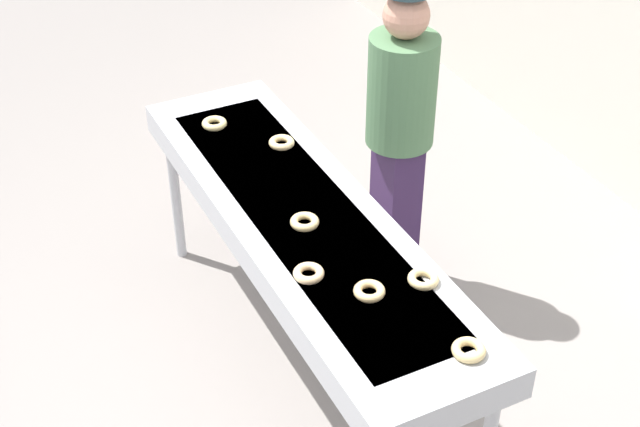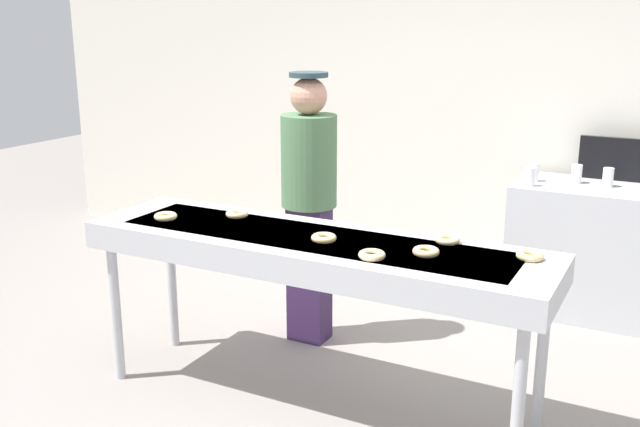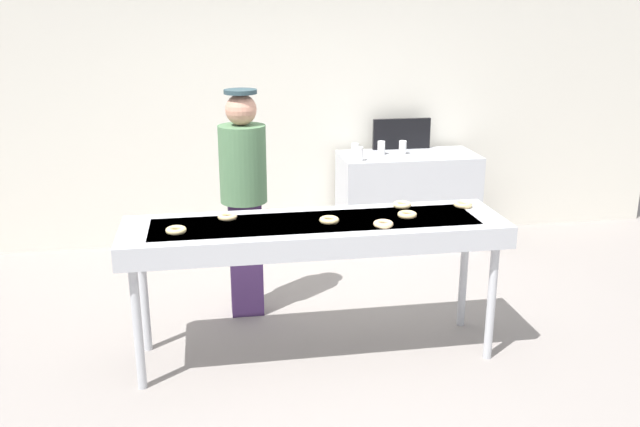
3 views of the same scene
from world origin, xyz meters
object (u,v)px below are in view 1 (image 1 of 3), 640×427
(plain_donut_2, at_px, (305,222))
(plain_donut_3, at_px, (214,123))
(fryer_conveyor, at_px, (304,227))
(worker_baker, at_px, (400,126))
(plain_donut_1, at_px, (469,350))
(plain_donut_6, at_px, (423,279))
(plain_donut_5, at_px, (369,291))
(plain_donut_0, at_px, (309,273))
(plain_donut_4, at_px, (282,143))

(plain_donut_2, relative_size, plain_donut_3, 1.00)
(fryer_conveyor, height_order, plain_donut_2, plain_donut_2)
(fryer_conveyor, relative_size, worker_baker, 1.44)
(plain_donut_1, bearing_deg, plain_donut_6, 171.25)
(fryer_conveyor, xyz_separation_m, plain_donut_5, (0.61, -0.01, 0.10))
(plain_donut_2, distance_m, plain_donut_6, 0.61)
(fryer_conveyor, distance_m, plain_donut_3, 0.88)
(plain_donut_2, bearing_deg, fryer_conveyor, 156.81)
(plain_donut_3, distance_m, plain_donut_6, 1.54)
(plain_donut_1, height_order, plain_donut_6, same)
(plain_donut_5, bearing_deg, plain_donut_0, -141.12)
(plain_donut_6, bearing_deg, plain_donut_3, -168.80)
(plain_donut_3, height_order, plain_donut_4, same)
(plain_donut_2, distance_m, worker_baker, 0.91)
(plain_donut_1, relative_size, plain_donut_5, 1.00)
(plain_donut_0, bearing_deg, plain_donut_6, 58.99)
(plain_donut_2, relative_size, plain_donut_4, 1.00)
(plain_donut_4, bearing_deg, fryer_conveyor, -14.87)
(plain_donut_3, bearing_deg, plain_donut_5, 2.79)
(plain_donut_0, relative_size, plain_donut_2, 1.00)
(plain_donut_5, relative_size, worker_baker, 0.07)
(plain_donut_4, relative_size, plain_donut_5, 1.00)
(plain_donut_3, bearing_deg, fryer_conveyor, 5.21)
(worker_baker, bearing_deg, plain_donut_4, 66.00)
(plain_donut_3, bearing_deg, plain_donut_2, 2.63)
(plain_donut_5, bearing_deg, plain_donut_3, -177.21)
(plain_donut_0, distance_m, plain_donut_4, 1.01)
(plain_donut_0, xyz_separation_m, plain_donut_2, (-0.32, 0.14, 0.00))
(worker_baker, bearing_deg, plain_donut_6, 143.62)
(plain_donut_5, height_order, plain_donut_6, same)
(plain_donut_1, xyz_separation_m, plain_donut_6, (-0.41, 0.06, 0.00))
(fryer_conveyor, height_order, plain_donut_3, plain_donut_3)
(plain_donut_4, relative_size, worker_baker, 0.07)
(plain_donut_0, distance_m, plain_donut_2, 0.35)
(plain_donut_0, distance_m, plain_donut_6, 0.46)
(plain_donut_3, bearing_deg, plain_donut_4, 35.39)
(plain_donut_5, bearing_deg, fryer_conveyor, 179.29)
(plain_donut_0, xyz_separation_m, worker_baker, (-0.81, 0.90, 0.02))
(plain_donut_0, height_order, worker_baker, worker_baker)
(plain_donut_3, relative_size, plain_donut_6, 1.00)
(plain_donut_6, bearing_deg, fryer_conveyor, -161.01)
(worker_baker, bearing_deg, plain_donut_5, 133.64)
(plain_donut_4, bearing_deg, plain_donut_1, 0.31)
(fryer_conveyor, xyz_separation_m, worker_baker, (-0.41, 0.73, 0.11))
(plain_donut_4, xyz_separation_m, worker_baker, (0.14, 0.58, 0.02))
(fryer_conveyor, relative_size, plain_donut_5, 19.45)
(plain_donut_5, bearing_deg, plain_donut_4, 172.41)
(plain_donut_0, bearing_deg, plain_donut_2, 156.92)
(plain_donut_1, xyz_separation_m, worker_baker, (-1.46, 0.57, 0.02))
(plain_donut_2, relative_size, plain_donut_6, 1.00)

